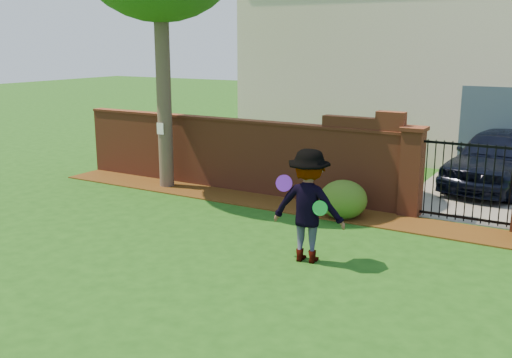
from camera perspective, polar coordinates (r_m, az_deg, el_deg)
The scene contains 13 objects.
ground at distance 10.23m, azimuth -4.87°, elevation -7.20°, with size 80.00×80.00×0.01m, color #1A4912.
mulch_bed at distance 13.39m, azimuth 0.03°, elevation -2.12°, with size 11.10×1.08×0.03m, color #3E240B.
brick_wall at distance 14.27m, azimuth -2.30°, elevation 2.59°, with size 8.70×0.31×2.16m.
pillar_left at distance 12.50m, azimuth 14.99°, elevation 0.75°, with size 0.50×0.50×1.88m.
iron_gate at distance 12.29m, azimuth 19.89°, elevation -0.29°, with size 1.78×0.03×1.60m.
driveway at distance 16.33m, azimuth 22.33°, elevation -0.35°, with size 3.20×8.00×0.01m, color slate.
house at distance 20.32m, azimuth 17.74°, elevation 11.50°, with size 12.40×6.40×6.30m.
car at distance 15.48m, azimuth 22.29°, elevation 1.76°, with size 1.76×4.37×1.49m, color black.
paper_notice at distance 14.48m, azimuth -9.35°, elevation 4.88°, with size 0.20×0.01×0.28m, color white.
shrub_left at distance 12.12m, azimuth 8.52°, elevation -2.00°, with size 0.99×0.99×0.81m, color #275218.
man at distance 9.57m, azimuth 5.06°, elevation -2.67°, with size 1.22×0.70×1.89m, color gray.
frisbee_purple at distance 9.50m, azimuth 2.76°, elevation -0.41°, with size 0.28×0.28×0.03m, color #6D20CB.
frisbee_green at distance 9.36m, azimuth 6.28°, elevation -2.84°, with size 0.25×0.25×0.02m, color green.
Camera 1 is at (5.57, -7.80, 3.56)m, focal length 40.93 mm.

